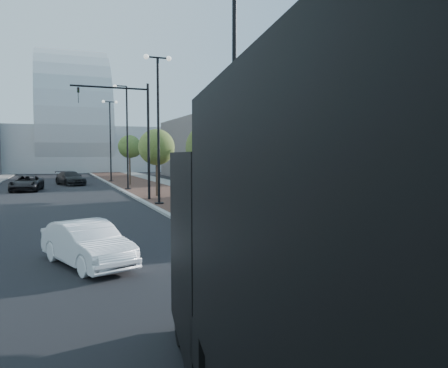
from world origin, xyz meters
name	(u,v)px	position (x,y,z in m)	size (l,w,h in m)	color
sidewalk	(147,184)	(3.50, 40.00, 0.06)	(7.00, 140.00, 0.12)	#4C2D23
concrete_strip	(172,184)	(6.20, 40.00, 0.07)	(2.40, 140.00, 0.13)	slate
curb	(113,185)	(0.00, 40.00, 0.07)	(0.30, 140.00, 0.14)	gray
white_sedan	(87,244)	(-4.64, 8.55, 0.64)	(1.35, 3.87, 1.28)	white
dark_car_mid	(27,183)	(-7.72, 36.71, 0.69)	(2.28, 4.94, 1.37)	black
dark_car_far	(70,178)	(-3.90, 42.91, 0.72)	(2.02, 4.96, 1.44)	black
pedestrian	(278,199)	(5.13, 14.86, 0.92)	(0.67, 0.44, 1.84)	black
streetlight_1	(231,123)	(0.49, 10.00, 4.34)	(1.44, 0.56, 9.21)	black
streetlight_2	(158,128)	(0.60, 22.00, 4.82)	(1.72, 0.56, 9.28)	black
streetlight_3	(126,141)	(0.49, 34.00, 4.34)	(1.44, 0.56, 9.21)	black
streetlight_4	(110,140)	(0.60, 46.00, 4.82)	(1.72, 0.56, 9.28)	black
traffic_mast	(135,128)	(-0.30, 25.00, 4.98)	(5.09, 0.20, 8.00)	black
tree_0	(371,141)	(1.65, 4.02, 3.54)	(2.24, 2.17, 4.64)	#382619
tree_1	(213,149)	(1.65, 15.02, 3.49)	(2.60, 2.58, 4.79)	#382619
tree_2	(157,147)	(1.65, 27.02, 3.72)	(2.67, 2.67, 5.07)	#382619
tree_3	(130,147)	(1.65, 39.02, 3.95)	(2.35, 2.29, 5.11)	#382619
convention_center	(72,140)	(-2.00, 85.00, 6.00)	(50.00, 30.00, 50.00)	#AAB1B4
commercial_block_ne	(223,148)	(16.00, 50.00, 4.00)	(12.00, 22.00, 8.00)	#635C59
commercial_block_e	(400,150)	(18.00, 20.00, 3.50)	(10.00, 16.00, 7.00)	#655E5B
utility_cover_1	(306,246)	(2.40, 8.00, 0.13)	(0.50, 0.50, 0.02)	black
utility_cover_2	(202,208)	(2.40, 19.00, 0.13)	(0.50, 0.50, 0.02)	black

